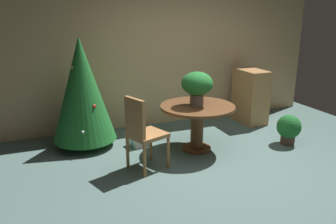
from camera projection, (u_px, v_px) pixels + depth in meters
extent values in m
plane|color=#4C6660|center=(226.00, 168.00, 4.65)|extent=(6.60, 6.60, 0.00)
cube|color=tan|center=(167.00, 54.00, 6.23)|extent=(6.00, 0.10, 2.60)
cylinder|color=brown|center=(196.00, 148.00, 5.27)|extent=(0.44, 0.44, 0.04)
cylinder|color=brown|center=(197.00, 128.00, 5.18)|extent=(0.20, 0.20, 0.62)
cylinder|color=brown|center=(198.00, 107.00, 5.08)|extent=(1.12, 1.12, 0.04)
cylinder|color=#665B51|center=(197.00, 100.00, 5.04)|extent=(0.20, 0.20, 0.17)
ellipsoid|color=#1E6628|center=(197.00, 83.00, 4.97)|extent=(0.46, 0.46, 0.35)
sphere|color=red|center=(189.00, 80.00, 4.85)|extent=(0.07, 0.07, 0.07)
sphere|color=red|center=(187.00, 80.00, 4.99)|extent=(0.06, 0.06, 0.06)
cylinder|color=#9E6B3D|center=(151.00, 144.00, 4.87)|extent=(0.04, 0.04, 0.45)
cylinder|color=#9E6B3D|center=(168.00, 152.00, 4.60)|extent=(0.04, 0.04, 0.45)
cylinder|color=#9E6B3D|center=(128.00, 152.00, 4.61)|extent=(0.04, 0.04, 0.45)
cylinder|color=#9E6B3D|center=(145.00, 161.00, 4.35)|extent=(0.04, 0.04, 0.45)
cube|color=#9E6B3D|center=(148.00, 135.00, 4.54)|extent=(0.56, 0.55, 0.05)
cube|color=#9E6B3D|center=(135.00, 118.00, 4.33)|extent=(0.18, 0.37, 0.51)
cylinder|color=brown|center=(86.00, 142.00, 5.41)|extent=(0.10, 0.10, 0.12)
cone|color=#1E6628|center=(82.00, 89.00, 5.16)|extent=(0.97, 0.97, 1.59)
sphere|color=red|center=(94.00, 106.00, 5.01)|extent=(0.05, 0.05, 0.05)
sphere|color=gold|center=(80.00, 73.00, 5.24)|extent=(0.04, 0.04, 0.04)
sphere|color=silver|center=(83.00, 132.00, 4.93)|extent=(0.04, 0.04, 0.04)
sphere|color=#2D51A8|center=(85.00, 100.00, 5.52)|extent=(0.06, 0.06, 0.06)
sphere|color=gold|center=(72.00, 68.00, 4.98)|extent=(0.05, 0.05, 0.05)
cube|color=silver|center=(140.00, 139.00, 5.40)|extent=(0.32, 0.30, 0.22)
cube|color=#1E569E|center=(140.00, 139.00, 5.40)|extent=(0.29, 0.08, 0.22)
cube|color=#B27F4C|center=(250.00, 96.00, 6.44)|extent=(0.40, 0.68, 1.00)
sphere|color=#B29338|center=(241.00, 95.00, 6.36)|extent=(0.04, 0.04, 0.04)
cylinder|color=#4C382D|center=(288.00, 140.00, 5.47)|extent=(0.22, 0.22, 0.14)
sphere|color=#1E6628|center=(289.00, 127.00, 5.41)|extent=(0.38, 0.38, 0.38)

